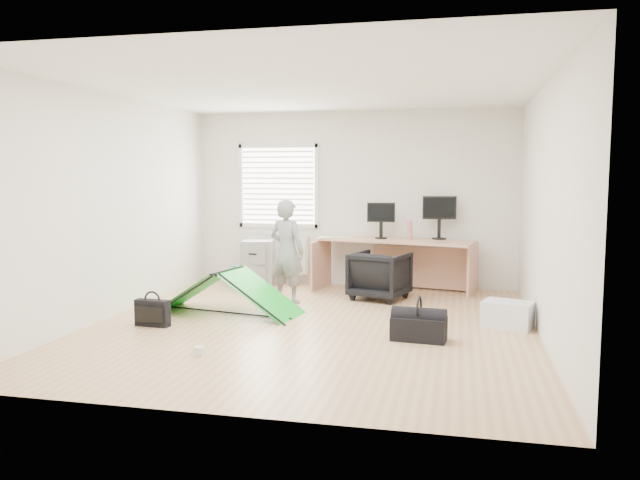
% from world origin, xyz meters
% --- Properties ---
extents(ground, '(5.50, 5.50, 0.00)m').
position_xyz_m(ground, '(0.00, 0.00, 0.00)').
color(ground, tan).
rests_on(ground, ground).
extents(back_wall, '(5.00, 0.02, 2.70)m').
position_xyz_m(back_wall, '(0.00, 2.75, 1.35)').
color(back_wall, silver).
rests_on(back_wall, ground).
extents(window, '(1.20, 0.06, 1.20)m').
position_xyz_m(window, '(-1.20, 2.71, 1.55)').
color(window, silver).
rests_on(window, back_wall).
extents(radiator, '(1.00, 0.12, 0.60)m').
position_xyz_m(radiator, '(-1.20, 2.67, 0.45)').
color(radiator, silver).
rests_on(radiator, back_wall).
extents(desk, '(2.38, 1.18, 0.78)m').
position_xyz_m(desk, '(0.70, 2.34, 0.39)').
color(desk, tan).
rests_on(desk, ground).
extents(filing_cabinet, '(0.56, 0.68, 0.72)m').
position_xyz_m(filing_cabinet, '(-1.42, 2.39, 0.36)').
color(filing_cabinet, gray).
rests_on(filing_cabinet, ground).
extents(monitor_left, '(0.42, 0.13, 0.40)m').
position_xyz_m(monitor_left, '(0.48, 2.40, 0.97)').
color(monitor_left, black).
rests_on(monitor_left, desk).
extents(monitor_right, '(0.50, 0.17, 0.47)m').
position_xyz_m(monitor_right, '(1.33, 2.51, 1.01)').
color(monitor_right, black).
rests_on(monitor_right, desk).
extents(keyboard, '(0.52, 0.34, 0.02)m').
position_xyz_m(keyboard, '(-0.19, 2.34, 0.79)').
color(keyboard, beige).
rests_on(keyboard, desk).
extents(thermos, '(0.08, 0.08, 0.28)m').
position_xyz_m(thermos, '(0.91, 2.37, 0.91)').
color(thermos, '#BF6E6B').
rests_on(thermos, desk).
extents(office_chair, '(0.89, 0.91, 0.66)m').
position_xyz_m(office_chair, '(0.56, 1.71, 0.33)').
color(office_chair, black).
rests_on(office_chair, ground).
extents(person, '(0.59, 0.47, 1.40)m').
position_xyz_m(person, '(-0.63, 1.18, 0.70)').
color(person, gray).
rests_on(person, ground).
extents(kite, '(1.88, 1.09, 0.55)m').
position_xyz_m(kite, '(-1.18, 0.38, 0.27)').
color(kite, green).
rests_on(kite, ground).
extents(storage_crate, '(0.62, 0.52, 0.30)m').
position_xyz_m(storage_crate, '(2.18, 0.41, 0.15)').
color(storage_crate, white).
rests_on(storage_crate, ground).
extents(tote_bag, '(0.31, 0.20, 0.34)m').
position_xyz_m(tote_bag, '(-1.65, 2.13, 0.17)').
color(tote_bag, '#219E7B').
rests_on(tote_bag, ground).
extents(laptop_bag, '(0.42, 0.16, 0.30)m').
position_xyz_m(laptop_bag, '(-1.78, -0.42, 0.15)').
color(laptop_bag, black).
rests_on(laptop_bag, ground).
extents(white_box, '(0.09, 0.09, 0.09)m').
position_xyz_m(white_box, '(-0.79, -1.40, 0.04)').
color(white_box, silver).
rests_on(white_box, ground).
extents(duffel_bag, '(0.59, 0.34, 0.25)m').
position_xyz_m(duffel_bag, '(1.23, -0.37, 0.12)').
color(duffel_bag, black).
rests_on(duffel_bag, ground).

